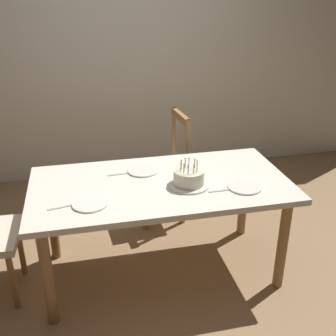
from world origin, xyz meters
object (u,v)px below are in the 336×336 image
at_px(dining_table, 161,194).
at_px(chair_spindle_back, 162,170).
at_px(plate_near_guest, 245,187).
at_px(plate_near_celebrant, 90,203).
at_px(plate_far_side, 143,170).
at_px(birthday_cake, 189,178).

distance_m(dining_table, chair_spindle_back, 0.80).
relative_size(plate_near_guest, chair_spindle_back, 0.23).
distance_m(plate_near_celebrant, plate_far_side, 0.55).
xyz_separation_m(plate_near_celebrant, plate_far_side, (0.39, 0.40, 0.00)).
relative_size(dining_table, plate_near_celebrant, 7.84).
bearing_deg(dining_table, birthday_cake, -25.39).
xyz_separation_m(plate_far_side, plate_near_guest, (0.60, -0.40, 0.00)).
relative_size(dining_table, plate_far_side, 7.84).
bearing_deg(birthday_cake, plate_near_celebrant, -169.75).
bearing_deg(plate_far_side, plate_near_guest, -33.29).
bearing_deg(chair_spindle_back, plate_near_celebrant, -123.70).
relative_size(plate_near_celebrant, chair_spindle_back, 0.23).
distance_m(birthday_cake, plate_far_side, 0.38).
height_order(dining_table, chair_spindle_back, chair_spindle_back).
height_order(plate_far_side, chair_spindle_back, chair_spindle_back).
xyz_separation_m(plate_far_side, chair_spindle_back, (0.25, 0.56, -0.27)).
bearing_deg(chair_spindle_back, dining_table, -102.33).
xyz_separation_m(plate_near_celebrant, chair_spindle_back, (0.64, 0.96, -0.27)).
height_order(dining_table, birthday_cake, birthday_cake).
bearing_deg(birthday_cake, plate_far_side, 132.68).
bearing_deg(chair_spindle_back, birthday_cake, -89.68).
xyz_separation_m(dining_table, birthday_cake, (0.17, -0.08, 0.14)).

